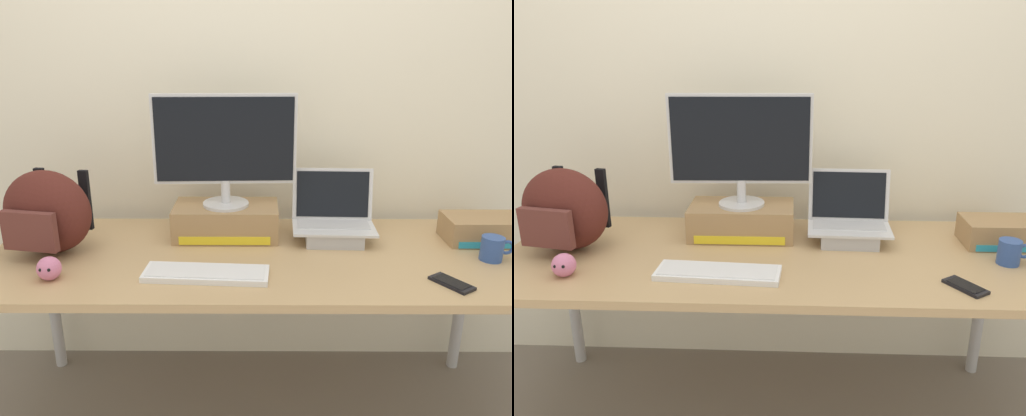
% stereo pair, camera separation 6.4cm
% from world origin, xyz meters
% --- Properties ---
extents(ground_plane, '(20.00, 20.00, 0.00)m').
position_xyz_m(ground_plane, '(0.00, 0.00, 0.00)').
color(ground_plane, '#70665B').
extents(back_wall, '(7.00, 0.10, 2.60)m').
position_xyz_m(back_wall, '(0.00, 0.48, 1.30)').
color(back_wall, silver).
rests_on(back_wall, ground).
extents(desk, '(2.00, 0.77, 0.73)m').
position_xyz_m(desk, '(0.00, 0.00, 0.66)').
color(desk, tan).
rests_on(desk, ground).
extents(toner_box_yellow, '(0.42, 0.23, 0.13)m').
position_xyz_m(toner_box_yellow, '(-0.12, 0.19, 0.79)').
color(toner_box_yellow, '#9E7A51').
rests_on(toner_box_yellow, desk).
extents(desktop_monitor, '(0.56, 0.18, 0.44)m').
position_xyz_m(desktop_monitor, '(-0.12, 0.18, 1.09)').
color(desktop_monitor, silver).
rests_on(desktop_monitor, toner_box_yellow).
extents(open_laptop, '(0.33, 0.23, 0.27)m').
position_xyz_m(open_laptop, '(0.31, 0.15, 0.78)').
color(open_laptop, '#ADADB2').
rests_on(open_laptop, desk).
extents(external_keyboard, '(0.43, 0.16, 0.02)m').
position_xyz_m(external_keyboard, '(-0.17, -0.19, 0.74)').
color(external_keyboard, white).
rests_on(external_keyboard, desk).
extents(messenger_backpack, '(0.37, 0.29, 0.31)m').
position_xyz_m(messenger_backpack, '(-0.77, 0.01, 0.88)').
color(messenger_backpack, '#4C1E19').
rests_on(messenger_backpack, desk).
extents(coffee_mug, '(0.12, 0.08, 0.09)m').
position_xyz_m(coffee_mug, '(0.86, -0.05, 0.77)').
color(coffee_mug, '#2D4C93').
rests_on(coffee_mug, desk).
extents(cell_phone, '(0.13, 0.15, 0.01)m').
position_xyz_m(cell_phone, '(0.64, -0.25, 0.73)').
color(cell_phone, black).
rests_on(cell_phone, desk).
extents(plush_toy, '(0.08, 0.08, 0.08)m').
position_xyz_m(plush_toy, '(-0.69, -0.22, 0.77)').
color(plush_toy, '#CC7099').
rests_on(plush_toy, desk).
extents(toner_box_cyan, '(0.32, 0.18, 0.10)m').
position_xyz_m(toner_box_cyan, '(0.91, 0.13, 0.78)').
color(toner_box_cyan, '#9E7A51').
rests_on(toner_box_cyan, desk).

